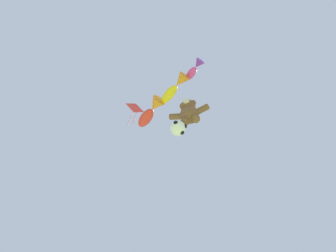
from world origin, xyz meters
name	(u,v)px	position (x,y,z in m)	size (l,w,h in m)	color
teddy_bear_kite	(189,112)	(1.56, 5.01, 14.10)	(2.30, 1.01, 2.33)	brown
soccer_ball_kite	(178,128)	(0.90, 4.92, 12.55)	(0.88, 0.88, 0.81)	white
fish_kite_magenta	(195,69)	(2.49, 3.61, 16.75)	(1.43, 1.31, 0.59)	#E53F9E
fish_kite_goldfin	(175,88)	(1.02, 4.27, 16.38)	(2.26, 1.86, 0.76)	yellow
fish_kite_crimson	(151,111)	(-0.97, 5.41, 16.47)	(2.38, 2.13, 0.93)	red
diamond_kite	(134,109)	(-2.31, 5.53, 17.84)	(1.02, 1.05, 3.18)	red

